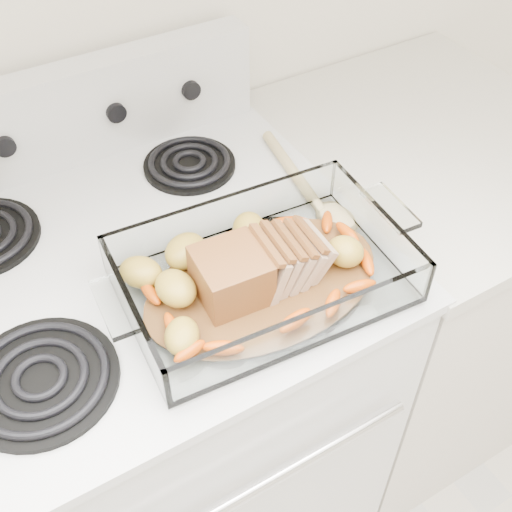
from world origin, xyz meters
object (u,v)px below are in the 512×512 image
electric_range (158,407)px  pork_roast (251,270)px  baking_dish (263,277)px  counter_right (404,291)px

electric_range → pork_roast: size_ratio=5.52×
baking_dish → pork_roast: pork_roast is taller
electric_range → baking_dish: 0.53m
baking_dish → pork_roast: (-0.02, 0.00, 0.03)m
electric_range → baking_dish: size_ratio=2.73×
baking_dish → pork_roast: 0.03m
electric_range → baking_dish: electric_range is taller
counter_right → pork_roast: (-0.53, -0.17, 0.52)m
counter_right → pork_roast: 0.77m
electric_range → baking_dish: bearing=-48.7°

